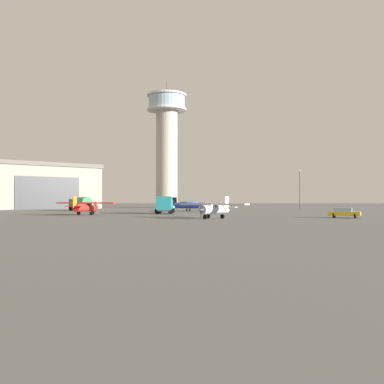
# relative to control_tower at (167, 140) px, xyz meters

# --- Properties ---
(ground_plane) EXTENTS (400.00, 400.00, 0.00)m
(ground_plane) POSITION_rel_control_tower_xyz_m (9.96, -65.58, -19.95)
(ground_plane) COLOR #60605E
(control_tower) EXTENTS (11.68, 11.68, 37.57)m
(control_tower) POSITION_rel_control_tower_xyz_m (0.00, 0.00, 0.00)
(control_tower) COLOR #B2AD9E
(control_tower) RESTS_ON ground_plane
(hangar) EXTENTS (37.47, 36.47, 11.90)m
(hangar) POSITION_rel_control_tower_xyz_m (-35.08, -11.88, -13.98)
(hangar) COLOR gray
(hangar) RESTS_ON ground_plane
(airplane_blue) EXTENTS (7.84, 10.02, 2.96)m
(airplane_blue) POSITION_rel_control_tower_xyz_m (7.62, -36.27, -18.57)
(airplane_blue) COLOR #2847A8
(airplane_blue) RESTS_ON ground_plane
(airplane_red) EXTENTS (10.14, 7.92, 2.99)m
(airplane_red) POSITION_rel_control_tower_xyz_m (-8.34, -58.89, -18.55)
(airplane_red) COLOR red
(airplane_red) RESTS_ON ground_plane
(airplane_silver) EXTENTS (9.16, 7.51, 2.94)m
(airplane_silver) POSITION_rel_control_tower_xyz_m (12.04, -70.28, -18.58)
(airplane_silver) COLOR #B7BABF
(airplane_silver) RESTS_ON ground_plane
(truck_fuel_tanker_green) EXTENTS (6.15, 6.63, 3.04)m
(truck_fuel_tanker_green) POSITION_rel_control_tower_xyz_m (-15.94, -34.37, -18.27)
(truck_fuel_tanker_green) COLOR #38383D
(truck_fuel_tanker_green) RESTS_ON ground_plane
(truck_box_teal) EXTENTS (3.33, 7.01, 3.02)m
(truck_box_teal) POSITION_rel_control_tower_xyz_m (3.84, -51.91, -18.28)
(truck_box_teal) COLOR #38383D
(truck_box_teal) RESTS_ON ground_plane
(car_yellow) EXTENTS (4.53, 3.32, 1.37)m
(car_yellow) POSITION_rel_control_tower_xyz_m (29.78, -68.19, -19.21)
(car_yellow) COLOR gold
(car_yellow) RESTS_ON ground_plane
(light_post_east) EXTENTS (0.44, 0.44, 10.29)m
(light_post_east) POSITION_rel_control_tower_xyz_m (36.26, -12.90, -13.94)
(light_post_east) COLOR #38383D
(light_post_east) RESTS_ON ground_plane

